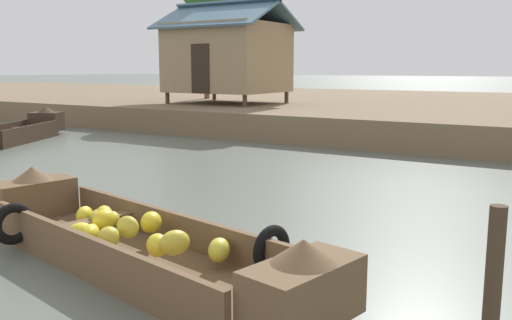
# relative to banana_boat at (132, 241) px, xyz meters

# --- Properties ---
(ground_plane) EXTENTS (300.00, 300.00, 0.00)m
(ground_plane) POSITION_rel_banana_boat_xyz_m (-1.36, 5.69, -0.28)
(ground_plane) COLOR #596056
(riverbank_strip) EXTENTS (160.00, 20.00, 0.85)m
(riverbank_strip) POSITION_rel_banana_boat_xyz_m (-1.36, 19.66, 0.14)
(riverbank_strip) COLOR #756047
(riverbank_strip) RESTS_ON ground
(banana_boat) EXTENTS (5.55, 2.16, 0.84)m
(banana_boat) POSITION_rel_banana_boat_xyz_m (0.00, 0.00, 0.00)
(banana_boat) COLOR brown
(banana_boat) RESTS_ON ground
(cargo_boat_upstream) EXTENTS (2.87, 4.61, 0.95)m
(cargo_boat_upstream) POSITION_rel_banana_boat_xyz_m (-10.64, 5.94, 0.06)
(cargo_boat_upstream) COLOR #3D2D21
(cargo_boat_upstream) RESTS_ON ground
(stilt_house_left) EXTENTS (4.68, 3.97, 3.92)m
(stilt_house_left) POSITION_rel_banana_boat_xyz_m (-8.12, 13.67, 2.38)
(stilt_house_left) COLOR #4C3826
(stilt_house_left) RESTS_ON riverbank_strip
(mooring_post) EXTENTS (0.14, 0.14, 1.13)m
(mooring_post) POSITION_rel_banana_boat_xyz_m (3.76, 0.29, 0.28)
(mooring_post) COLOR #423323
(mooring_post) RESTS_ON ground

